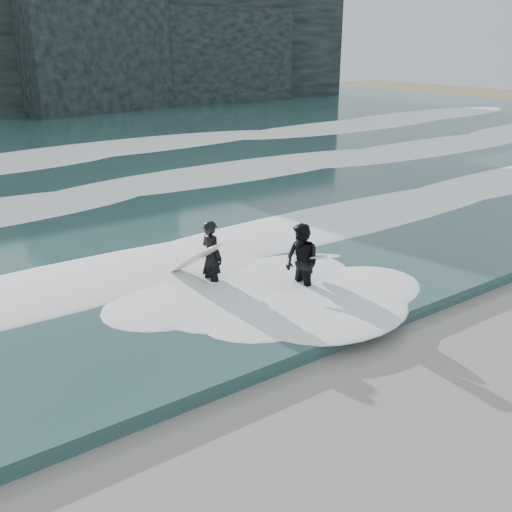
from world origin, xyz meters
name	(u,v)px	position (x,y,z in m)	size (l,w,h in m)	color
ground	(501,414)	(0.00, 0.00, 0.00)	(120.00, 120.00, 0.00)	olive
sea	(26,148)	(0.00, 29.00, 0.15)	(90.00, 52.00, 0.30)	#264546
foam_near	(214,242)	(0.00, 9.00, 0.40)	(60.00, 3.20, 0.20)	white
foam_mid	(117,191)	(0.00, 16.00, 0.42)	(60.00, 4.00, 0.24)	white
foam_far	(46,153)	(0.00, 25.00, 0.45)	(60.00, 4.80, 0.30)	white
surfer_left	(208,257)	(-1.43, 6.90, 0.90)	(1.10, 2.10, 1.79)	black
surfer_right	(303,262)	(0.17, 5.31, 0.92)	(1.14, 1.88, 1.83)	black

